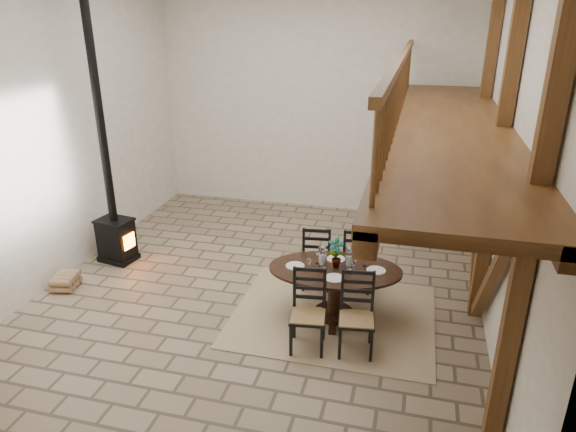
% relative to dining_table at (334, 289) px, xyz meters
% --- Properties ---
extents(ground, '(8.00, 8.00, 0.00)m').
position_rel_dining_table_xyz_m(ground, '(-1.30, 0.60, -0.46)').
color(ground, gray).
rests_on(ground, ground).
extents(room_shell, '(7.02, 8.02, 5.01)m').
position_rel_dining_table_xyz_m(room_shell, '(-0.11, 0.60, 2.56)').
color(room_shell, white).
rests_on(room_shell, ground).
extents(rug, '(3.00, 2.50, 0.02)m').
position_rel_dining_table_xyz_m(rug, '(0.00, -0.00, -0.45)').
color(rug, tan).
rests_on(rug, ground).
extents(dining_table, '(2.10, 2.31, 1.26)m').
position_rel_dining_table_xyz_m(dining_table, '(0.00, 0.00, 0.00)').
color(dining_table, black).
rests_on(dining_table, ground).
extents(wood_stove, '(0.70, 0.58, 5.00)m').
position_rel_dining_table_xyz_m(wood_stove, '(-4.21, 0.88, 0.68)').
color(wood_stove, black).
rests_on(wood_stove, ground).
extents(log_basket, '(0.56, 0.56, 0.46)m').
position_rel_dining_table_xyz_m(log_basket, '(-4.42, 1.06, -0.26)').
color(log_basket, brown).
rests_on(log_basket, ground).
extents(log_stack, '(0.44, 0.55, 0.24)m').
position_rel_dining_table_xyz_m(log_stack, '(-4.49, -0.28, -0.34)').
color(log_stack, '#A17F5A').
rests_on(log_stack, ground).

